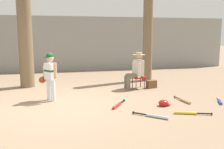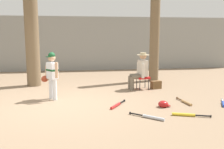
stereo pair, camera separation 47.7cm
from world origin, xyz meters
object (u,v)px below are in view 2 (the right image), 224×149
object	(u,v)px
young_ballplayer	(52,73)
handbag_beside_stool	(156,85)
tree_near_player	(31,16)
bat_wood_tan	(186,102)
bat_blue_youth	(223,103)
bat_red_barrel	(117,105)
batting_helmet_red	(163,104)
tree_behind_spectator	(155,33)
folding_stool	(143,78)
bat_yellow_trainer	(187,115)
seated_spectator	(140,70)
bat_aluminum_silver	(151,117)

from	to	relation	value
young_ballplayer	handbag_beside_stool	distance (m)	3.45
tree_near_player	bat_wood_tan	distance (m)	5.72
bat_blue_youth	bat_red_barrel	bearing A→B (deg)	174.89
handbag_beside_stool	bat_red_barrel	world-z (taller)	handbag_beside_stool
tree_near_player	batting_helmet_red	world-z (taller)	tree_near_player
tree_behind_spectator	folding_stool	world-z (taller)	tree_behind_spectator
bat_yellow_trainer	bat_blue_youth	world-z (taller)	same
tree_behind_spectator	batting_helmet_red	world-z (taller)	tree_behind_spectator
folding_stool	young_ballplayer	bearing A→B (deg)	-161.58
tree_behind_spectator	young_ballplayer	world-z (taller)	tree_behind_spectator
folding_stool	bat_red_barrel	xyz separation A→B (m)	(-1.19, -1.90, -0.33)
tree_behind_spectator	bat_yellow_trainer	size ratio (longest dim) A/B	5.23
bat_wood_tan	batting_helmet_red	bearing A→B (deg)	-160.96
seated_spectator	bat_aluminum_silver	world-z (taller)	seated_spectator
bat_yellow_trainer	bat_aluminum_silver	distance (m)	0.83
tree_behind_spectator	bat_red_barrel	distance (m)	4.27
young_ballplayer	bat_yellow_trainer	xyz separation A→B (m)	(3.02, -1.93, -0.71)
bat_red_barrel	bat_aluminum_silver	size ratio (longest dim) A/B	1.08
folding_stool	bat_blue_youth	size ratio (longest dim) A/B	0.66
tree_behind_spectator	bat_blue_youth	size ratio (longest dim) A/B	6.21
bat_blue_youth	batting_helmet_red	xyz separation A→B (m)	(-1.59, 0.02, 0.04)
folding_stool	batting_helmet_red	xyz separation A→B (m)	(-0.06, -2.12, -0.29)
tree_behind_spectator	bat_blue_youth	bearing A→B (deg)	-78.84
bat_yellow_trainer	bat_wood_tan	world-z (taller)	same
tree_near_player	bat_aluminum_silver	distance (m)	5.55
seated_spectator	bat_wood_tan	distance (m)	2.10
folding_stool	bat_red_barrel	world-z (taller)	folding_stool
batting_helmet_red	seated_spectator	bearing A→B (deg)	91.03
seated_spectator	bat_aluminum_silver	bearing A→B (deg)	-100.31
folding_stool	handbag_beside_stool	xyz separation A→B (m)	(0.45, -0.03, -0.23)
young_ballplayer	bat_blue_youth	xyz separation A→B (m)	(4.35, -1.21, -0.71)
bat_blue_youth	bat_wood_tan	world-z (taller)	same
handbag_beside_stool	bat_wood_tan	distance (m)	1.86
folding_stool	handbag_beside_stool	world-z (taller)	folding_stool
bat_wood_tan	bat_aluminum_silver	distance (m)	1.62
young_ballplayer	bat_yellow_trainer	distance (m)	3.66
bat_aluminum_silver	batting_helmet_red	bearing A→B (deg)	54.24
tree_near_player	bat_red_barrel	size ratio (longest dim) A/B	7.76
bat_aluminum_silver	bat_wood_tan	bearing A→B (deg)	39.12
folding_stool	bat_aluminum_silver	distance (m)	2.99
tree_near_player	bat_blue_youth	size ratio (longest dim) A/B	8.11
tree_near_player	tree_behind_spectator	size ratio (longest dim) A/B	1.31
bat_yellow_trainer	bat_red_barrel	bearing A→B (deg)	145.11
young_ballplayer	bat_aluminum_silver	world-z (taller)	young_ballplayer
bat_yellow_trainer	batting_helmet_red	xyz separation A→B (m)	(-0.26, 0.75, 0.04)
tree_near_player	bat_red_barrel	distance (m)	4.54
tree_behind_spectator	folding_stool	distance (m)	2.20
young_ballplayer	handbag_beside_stool	world-z (taller)	young_ballplayer
bat_aluminum_silver	bat_yellow_trainer	bearing A→B (deg)	2.49
handbag_beside_stool	bat_yellow_trainer	distance (m)	2.85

